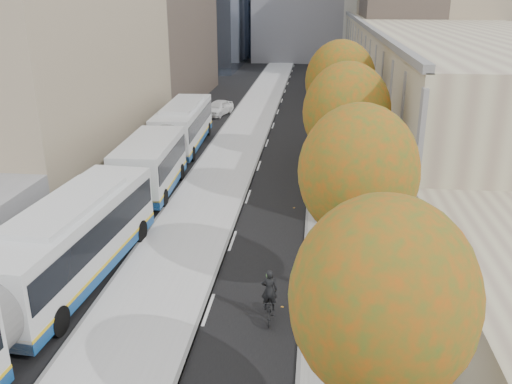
# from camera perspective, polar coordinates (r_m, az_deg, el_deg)

# --- Properties ---
(bus_platform) EXTENTS (4.25, 150.00, 0.15)m
(bus_platform) POSITION_cam_1_polar(r_m,az_deg,el_deg) (42.03, -2.01, 5.00)
(bus_platform) COLOR #B9B9B9
(bus_platform) RESTS_ON ground
(sidewalk) EXTENTS (4.75, 150.00, 0.08)m
(sidewalk) POSITION_cam_1_polar(r_m,az_deg,el_deg) (41.67, 8.98, 4.58)
(sidewalk) COLOR gray
(sidewalk) RESTS_ON ground
(building_tan) EXTENTS (18.00, 92.00, 8.00)m
(building_tan) POSITION_cam_1_polar(r_m,az_deg,el_deg) (70.78, 17.75, 13.54)
(building_tan) COLOR gray
(building_tan) RESTS_ON ground
(bus_shelter) EXTENTS (1.90, 4.40, 2.53)m
(bus_shelter) POSITION_cam_1_polar(r_m,az_deg,el_deg) (18.75, 16.96, -9.12)
(bus_shelter) COLOR #383A3F
(bus_shelter) RESTS_ON sidewalk
(tree_b) EXTENTS (4.00, 4.00, 6.97)m
(tree_b) POSITION_cam_1_polar(r_m,az_deg,el_deg) (11.90, 13.20, -10.99)
(tree_b) COLOR black
(tree_b) RESTS_ON sidewalk
(tree_c) EXTENTS (4.20, 4.20, 7.28)m
(tree_c) POSITION_cam_1_polar(r_m,az_deg,el_deg) (19.11, 10.71, 2.05)
(tree_c) COLOR black
(tree_c) RESTS_ON sidewalk
(tree_d) EXTENTS (4.40, 4.40, 7.60)m
(tree_d) POSITION_cam_1_polar(r_m,az_deg,el_deg) (27.75, 9.51, 8.24)
(tree_d) COLOR black
(tree_d) RESTS_ON sidewalk
(tree_e) EXTENTS (4.60, 4.60, 7.92)m
(tree_e) POSITION_cam_1_polar(r_m,az_deg,el_deg) (36.56, 8.87, 11.47)
(tree_e) COLOR black
(tree_e) RESTS_ON sidewalk
(bus_near) EXTENTS (4.07, 19.53, 3.23)m
(bus_near) POSITION_cam_1_polar(r_m,az_deg,el_deg) (19.81, -24.73, -9.94)
(bus_near) COLOR silver
(bus_near) RESTS_ON ground
(bus_far) EXTENTS (3.57, 19.07, 3.16)m
(bus_far) POSITION_cam_1_polar(r_m,az_deg,el_deg) (37.52, -8.90, 5.51)
(bus_far) COLOR silver
(bus_far) RESTS_ON ground
(cyclist) EXTENTS (0.60, 1.60, 2.01)m
(cyclist) POSITION_cam_1_polar(r_m,az_deg,el_deg) (19.71, 1.40, -11.45)
(cyclist) COLOR black
(cyclist) RESTS_ON ground
(distant_car) EXTENTS (2.75, 4.53, 1.44)m
(distant_car) POSITION_cam_1_polar(r_m,az_deg,el_deg) (52.80, -3.99, 8.83)
(distant_car) COLOR white
(distant_car) RESTS_ON ground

